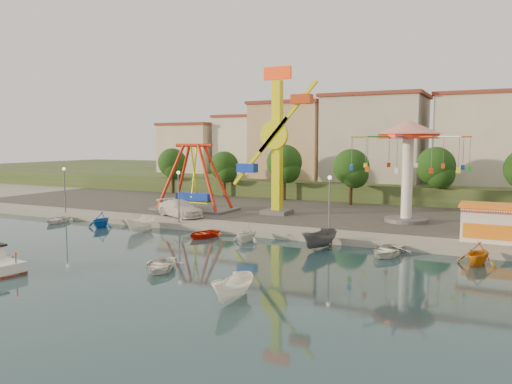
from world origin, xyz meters
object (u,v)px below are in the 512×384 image
Objects in this scene: wave_swinger at (408,148)px; van at (180,208)px; rowboat_a at (160,265)px; pirate_ship_ride at (194,179)px; skiff at (233,288)px; kamikaze_tower at (279,145)px.

wave_swinger is 1.83× the size of van.
van is at bearing -162.46° from wave_swinger.
van reaches higher than rowboat_a.
rowboat_a is at bearing -115.79° from wave_swinger.
pirate_ship_ride reaches higher than skiff.
skiff is at bearing -53.10° from pirate_ship_ride.
pirate_ship_ride is 0.61× the size of kamikaze_tower.
rowboat_a is (12.28, -23.04, -3.99)m from pirate_ship_ride.
wave_swinger is 3.14× the size of skiff.
wave_swinger reaches higher than pirate_ship_ride.
pirate_ship_ride is 1.58× the size of van.
rowboat_a is 8.43m from skiff.
pirate_ship_ride is 2.70× the size of skiff.
pirate_ship_ride is 24.83m from wave_swinger.
van is (-22.99, -7.26, -6.67)m from wave_swinger.
wave_swinger is at bearing 82.98° from skiff.
skiff is at bearing -71.36° from kamikaze_tower.
wave_swinger is at bearing 4.42° from kamikaze_tower.
kamikaze_tower is 30.15m from skiff.
wave_swinger is at bearing 42.77° from rowboat_a.
rowboat_a is (-12.16, -25.16, -7.79)m from wave_swinger.
kamikaze_tower is 4.21× the size of rowboat_a.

